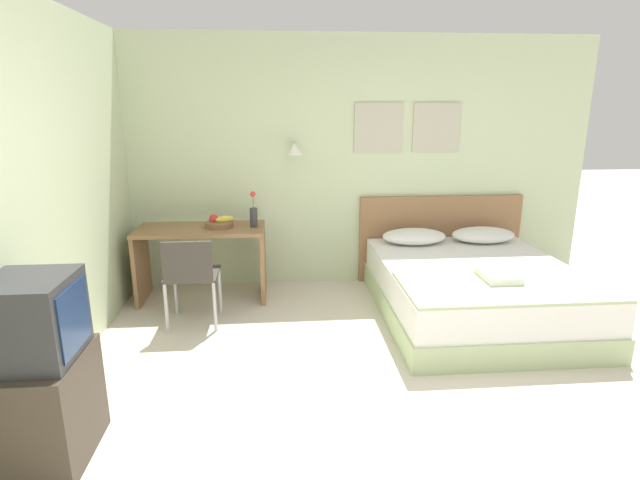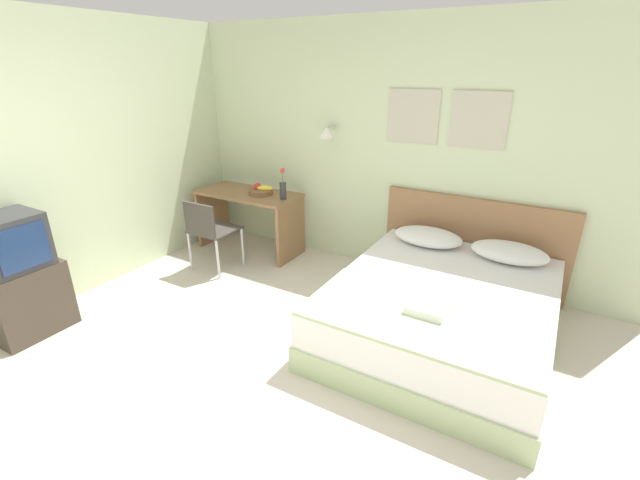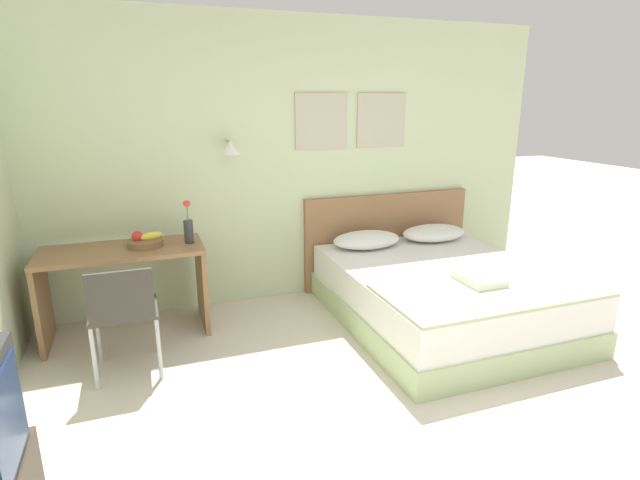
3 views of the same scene
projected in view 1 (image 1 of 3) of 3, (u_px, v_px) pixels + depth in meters
ground_plane at (399, 423)px, 3.13m from camera, size 24.00×24.00×0.00m
wall_back at (345, 163)px, 5.38m from camera, size 5.37×0.31×2.65m
bed at (474, 291)px, 4.67m from camera, size 1.71×2.06×0.51m
headboard at (440, 238)px, 5.63m from camera, size 1.83×0.06×0.96m
pillow_left at (414, 236)px, 5.30m from camera, size 0.68×0.42×0.16m
pillow_right at (483, 235)px, 5.36m from camera, size 0.68×0.42×0.16m
throw_blanket at (505, 286)px, 4.03m from camera, size 1.66×0.83×0.02m
folded_towel_near_foot at (499, 275)px, 4.16m from camera, size 0.28×0.36×0.06m
desk at (202, 249)px, 5.05m from camera, size 1.27×0.60×0.75m
desk_chair at (191, 273)px, 4.38m from camera, size 0.45×0.45×0.83m
fruit_bowl at (219, 223)px, 5.01m from camera, size 0.29×0.28×0.13m
flower_vase at (254, 214)px, 4.98m from camera, size 0.08×0.08×0.36m
tv_stand at (46, 408)px, 2.77m from camera, size 0.45×0.59×0.61m
television at (32, 319)px, 2.63m from camera, size 0.44×0.47×0.46m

